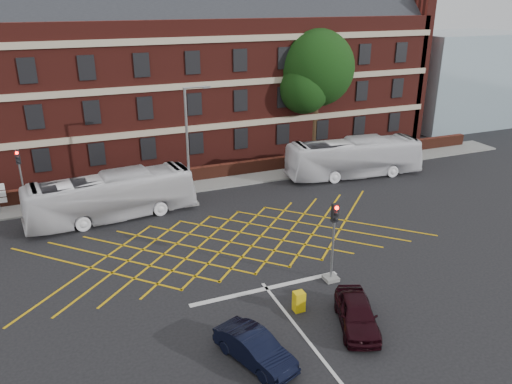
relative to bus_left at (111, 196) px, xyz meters
name	(u,v)px	position (x,y,z in m)	size (l,w,h in m)	color
ground	(242,257)	(5.97, -8.24, -1.52)	(120.00, 120.00, 0.00)	black
victorian_building	(156,67)	(6.22, 13.75, 6.32)	(51.00, 12.17, 20.40)	#531A15
boundary_wall	(183,176)	(5.97, 4.76, -0.97)	(56.00, 0.50, 1.10)	#502115
far_pavement	(187,186)	(5.97, 3.76, -1.46)	(60.00, 3.00, 0.12)	slate
glass_block	(457,78)	(39.97, 12.76, 3.48)	(14.00, 10.00, 10.00)	#99B2BF
box_junction_hatching	(230,242)	(5.97, -6.24, -1.51)	(11.50, 0.12, 0.02)	#CC990C
stop_line	(267,288)	(5.97, -11.74, -1.51)	(8.00, 0.30, 0.02)	silver
centre_line	(333,373)	(5.97, -18.24, -1.51)	(0.15, 14.00, 0.02)	silver
bus_left	(111,196)	(0.00, 0.00, 0.00)	(2.55, 10.90, 3.04)	silver
bus_right	(354,158)	(19.18, 1.05, 0.03)	(2.60, 11.11, 3.09)	white
car_navy	(255,348)	(3.40, -16.45, -0.89)	(1.33, 3.81, 1.26)	black
car_maroon	(357,313)	(8.43, -16.06, -0.85)	(1.59, 3.94, 1.34)	black
deciduous_tree	(315,74)	(19.19, 8.09, 5.75)	(7.26, 6.82, 11.18)	black
traffic_light_near	(333,250)	(9.36, -12.25, 0.25)	(0.70, 0.70, 4.27)	slate
traffic_light_far	(23,186)	(-5.32, 3.58, 0.25)	(0.70, 0.70, 4.27)	slate
street_lamp	(190,167)	(5.41, 0.34, 1.25)	(2.25, 1.00, 8.21)	slate
utility_cabinet	(299,301)	(6.61, -14.02, -1.03)	(0.50, 0.44, 0.98)	#DFBA0D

